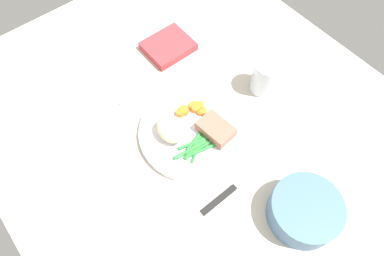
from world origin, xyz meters
TOP-DOWN VIEW (x-y plane):
  - dining_table at (0.00, 0.00)cm, footprint 120.00×90.00cm
  - dinner_plate at (-3.68, -3.08)cm, footprint 23.98×23.98cm
  - meat_portion at (-0.44, 0.70)cm, footprint 8.35×6.19cm
  - mashed_potatoes at (-5.84, -7.39)cm, footprint 7.24×5.40cm
  - carrot_slices at (-7.58, 0.47)cm, footprint 4.99×6.67cm
  - green_beans at (0.13, -5.14)cm, footprint 5.55×10.30cm
  - fork at (-20.70, -3.33)cm, footprint 1.44×16.60cm
  - knife at (11.93, -3.36)cm, footprint 1.70×20.50cm
  - water_glass at (-2.87, 18.71)cm, footprint 6.65×6.65cm
  - salad_bowl at (24.59, 2.11)cm, footprint 13.94×13.94cm
  - napkin at (-27.47, 8.21)cm, footprint 10.24×11.97cm

SIDE VIEW (x-z plane):
  - dining_table at x=0.00cm, z-range 0.00..2.00cm
  - knife at x=11.93cm, z-range 1.88..2.52cm
  - fork at x=-20.70cm, z-range 2.00..2.40cm
  - dinner_plate at x=-3.68cm, z-range 2.00..3.60cm
  - napkin at x=-27.47cm, z-range 2.00..4.13cm
  - green_beans at x=0.13cm, z-range 3.57..4.34cm
  - carrot_slices at x=-7.58cm, z-range 3.53..4.83cm
  - meat_portion at x=-0.44cm, z-range 3.60..6.25cm
  - salad_bowl at x=24.59cm, z-range 2.38..8.33cm
  - water_glass at x=-2.87cm, z-range 1.34..10.07cm
  - mashed_potatoes at x=-5.84cm, z-range 3.60..7.86cm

